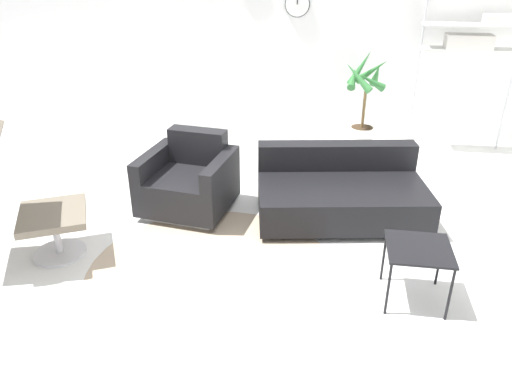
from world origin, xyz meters
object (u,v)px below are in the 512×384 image
Objects in this scene: lounge_chair at (0,182)px; side_table at (419,253)px; armchair_red at (189,183)px; shelf_unit at (478,38)px; couch_low at (340,194)px; potted_plant at (363,109)px.

lounge_chair is 2.71× the size of side_table.
armchair_red is at bearing 150.75° from side_table.
armchair_red is 3.80m from shelf_unit.
lounge_chair reaches higher than side_table.
side_table is 3.50m from shelf_unit.
couch_low is 3.74× the size of side_table.
lounge_chair is at bearing 179.74° from side_table.
potted_plant reaches higher than lounge_chair.
shelf_unit reaches higher than potted_plant.
side_table is at bearing -84.59° from potted_plant.
lounge_chair is 1.69m from armchair_red.
lounge_chair is 0.68× the size of shelf_unit.
armchair_red is 2.32m from side_table.
lounge_chair is 4.24m from potted_plant.
couch_low is 1.38× the size of potted_plant.
shelf_unit reaches higher than armchair_red.
potted_plant is at bearing 110.01° from lounge_chair.
couch_low is at bearing -168.33° from armchair_red.
potted_plant is at bearing -107.49° from couch_low.
armchair_red is at bearing 106.87° from lounge_chair.
shelf_unit is at bearing -137.09° from armchair_red.
shelf_unit reaches higher than lounge_chair.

